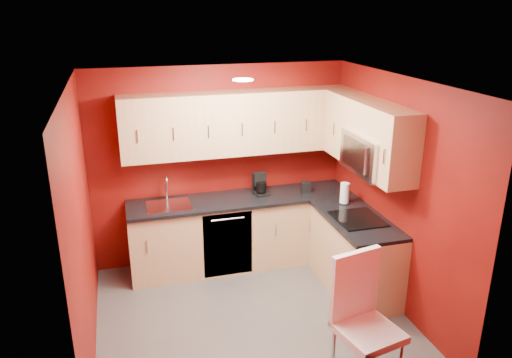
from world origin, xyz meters
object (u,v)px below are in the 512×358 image
napkin_holder (306,187)px  coffee_maker (261,184)px  sink (168,202)px  dining_chair (369,325)px  microwave (372,154)px  paper_towel (345,193)px

napkin_holder → coffee_maker: bearing=174.6°
sink → dining_chair: sink is taller
sink → coffee_maker: 1.16m
coffee_maker → dining_chair: 2.48m
microwave → sink: (-2.09, 1.00, -0.72)m
microwave → dining_chair: size_ratio=0.64×
coffee_maker → paper_towel: coffee_maker is taller
sink → napkin_holder: (1.74, -0.03, 0.03)m
coffee_maker → paper_towel: 1.04m
paper_towel → napkin_holder: bearing=120.9°
coffee_maker → microwave: bearing=-57.8°
microwave → paper_towel: size_ratio=2.99×
paper_towel → dining_chair: 2.03m
sink → napkin_holder: size_ratio=4.17×
napkin_holder → paper_towel: (0.30, -0.50, 0.06)m
dining_chair → sink: bearing=108.4°
napkin_holder → sink: bearing=179.1°
sink → napkin_holder: sink is taller
napkin_holder → dining_chair: size_ratio=0.10×
microwave → coffee_maker: bearing=132.2°
dining_chair → coffee_maker: bearing=83.8°
coffee_maker → napkin_holder: bearing=-15.4°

